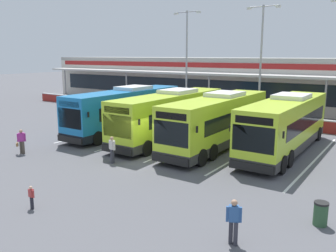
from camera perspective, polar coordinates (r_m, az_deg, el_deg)
ground_plane at (r=21.81m, az=-3.15°, el=-5.60°), size 200.00×200.00×0.00m
terminal_building at (r=45.34m, az=18.22°, el=6.60°), size 70.00×13.00×6.00m
red_barrier_wall at (r=34.01m, az=11.95°, el=1.32°), size 60.00×0.40×1.10m
coach_bus_leftmost at (r=29.61m, az=-6.70°, el=2.43°), size 2.99×12.17×3.78m
coach_bus_left_centre at (r=26.75m, az=0.45°, el=1.54°), size 2.99×12.17×3.78m
coach_bus_centre at (r=24.91m, az=8.13°, el=0.69°), size 2.99×12.17×3.78m
coach_bus_right_centre at (r=24.63m, az=18.48°, el=0.09°), size 2.99×12.17×3.78m
bay_stripe_far_west at (r=31.54m, az=-8.58°, el=-0.36°), size 0.14×13.00×0.01m
bay_stripe_west at (r=28.88m, az=-2.47°, el=-1.33°), size 0.14×13.00×0.01m
bay_stripe_mid_west at (r=26.63m, az=4.77°, el=-2.46°), size 0.14×13.00×0.01m
bay_stripe_centre at (r=24.88m, az=13.20°, el=-3.73°), size 0.14×13.00×0.01m
bay_stripe_mid_east at (r=23.76m, az=22.69°, el=-5.04°), size 0.14×13.00×0.01m
pedestrian_with_handbag at (r=24.96m, az=-22.60°, el=-2.25°), size 0.56×0.58×1.62m
pedestrian_in_dark_coat at (r=21.37m, az=-9.01°, el=-3.64°), size 0.54×0.35×1.62m
pedestrian_child at (r=16.16m, az=-21.19°, el=-10.56°), size 0.33×0.19×1.00m
pedestrian_near_bin at (r=12.58m, az=10.56°, el=-14.74°), size 0.52×0.35×1.62m
lamp_post_west at (r=39.28m, az=3.03°, el=11.28°), size 3.24×0.28×11.00m
lamp_post_centre at (r=35.86m, az=14.79°, el=10.92°), size 3.24×0.28×11.00m
litter_bin at (r=14.95m, az=23.42°, el=-12.85°), size 0.54×0.54×0.93m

